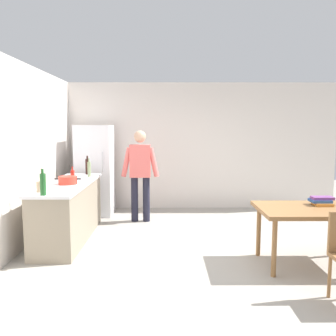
{
  "coord_description": "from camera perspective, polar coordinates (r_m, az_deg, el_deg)",
  "views": [
    {
      "loc": [
        -0.48,
        -4.66,
        1.77
      ],
      "look_at": [
        -0.44,
        1.01,
        1.11
      ],
      "focal_mm": 37.84,
      "sensor_mm": 36.0,
      "label": 1
    }
  ],
  "objects": [
    {
      "name": "bottle_sauce_red",
      "position": [
        5.83,
        -15.13,
        -1.18
      ],
      "size": [
        0.06,
        0.06,
        0.24
      ],
      "color": "#B22319",
      "rests_on": "kitchen_counter"
    },
    {
      "name": "cooking_pot",
      "position": [
        5.6,
        -15.84,
        -1.9
      ],
      "size": [
        0.4,
        0.28,
        0.12
      ],
      "color": "red",
      "rests_on": "kitchen_counter"
    },
    {
      "name": "refrigerator",
      "position": [
        7.26,
        -11.68,
        -0.35
      ],
      "size": [
        0.7,
        0.67,
        1.8
      ],
      "color": "white",
      "rests_on": "ground_plane"
    },
    {
      "name": "person",
      "position": [
        6.58,
        -4.5,
        -0.26
      ],
      "size": [
        0.7,
        0.22,
        1.7
      ],
      "color": "#1E1E2D",
      "rests_on": "ground_plane"
    },
    {
      "name": "bottle_wine_dark",
      "position": [
        6.66,
        -12.84,
        0.26
      ],
      "size": [
        0.08,
        0.08,
        0.34
      ],
      "color": "black",
      "rests_on": "kitchen_counter"
    },
    {
      "name": "kitchen_counter",
      "position": [
        5.82,
        -15.63,
        -6.65
      ],
      "size": [
        0.64,
        2.2,
        0.9
      ],
      "color": "gray",
      "rests_on": "ground_plane"
    },
    {
      "name": "bottle_wine_green",
      "position": [
        4.78,
        -19.5,
        -2.43
      ],
      "size": [
        0.08,
        0.08,
        0.34
      ],
      "color": "#1E5123",
      "rests_on": "kitchen_counter"
    },
    {
      "name": "dining_table",
      "position": [
        4.88,
        22.45,
        -6.83
      ],
      "size": [
        1.4,
        0.9,
        0.75
      ],
      "color": "olive",
      "rests_on": "ground_plane"
    },
    {
      "name": "utensil_jar",
      "position": [
        5.04,
        -19.83,
        -2.76
      ],
      "size": [
        0.11,
        0.11,
        0.32
      ],
      "color": "tan",
      "rests_on": "kitchen_counter"
    },
    {
      "name": "wall_left",
      "position": [
        5.32,
        -23.88,
        1.58
      ],
      "size": [
        0.12,
        5.6,
        2.7
      ],
      "primitive_type": "cube",
      "color": "silver",
      "rests_on": "ground_plane"
    },
    {
      "name": "book_stack",
      "position": [
        5.05,
        23.49,
        -4.9
      ],
      "size": [
        0.29,
        0.22,
        0.11
      ],
      "color": "orange",
      "rests_on": "dining_table"
    },
    {
      "name": "bottle_vinegar_tall",
      "position": [
        6.33,
        -12.59,
        -0.15
      ],
      "size": [
        0.06,
        0.06,
        0.32
      ],
      "color": "gray",
      "rests_on": "kitchen_counter"
    },
    {
      "name": "wall_back",
      "position": [
        7.69,
        3.18,
        3.53
      ],
      "size": [
        6.4,
        0.12,
        2.7
      ],
      "primitive_type": "cube",
      "color": "silver",
      "rests_on": "ground_plane"
    },
    {
      "name": "ground_plane",
      "position": [
        5.01,
        5.27,
        -14.03
      ],
      "size": [
        14.0,
        14.0,
        0.0
      ],
      "primitive_type": "plane",
      "color": "#9E998E"
    }
  ]
}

